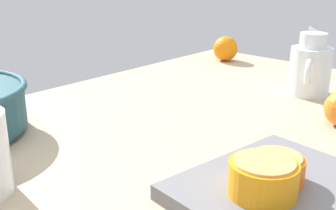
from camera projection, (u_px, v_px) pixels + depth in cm
name	position (u px, v px, depth cm)	size (l,w,h in cm)	color
ground_plane	(167.00, 148.00, 74.96)	(139.74, 83.60, 3.00)	tan
juice_pitcher	(310.00, 71.00, 98.31)	(13.70, 9.31, 15.10)	white
cutting_board	(273.00, 188.00, 56.84)	(26.00, 19.49, 2.14)	slate
orange_half_0	(263.00, 178.00, 52.62)	(8.56, 8.56, 4.59)	orange
orange_half_1	(275.00, 169.00, 55.94)	(7.49, 7.49, 3.64)	orange
loose_orange_3	(225.00, 49.00, 131.65)	(7.45, 7.45, 7.45)	orange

